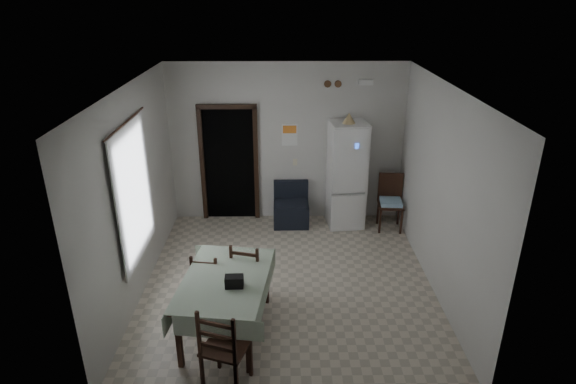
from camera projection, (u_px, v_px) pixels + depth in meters
The scene contains 25 objects.
ground at pixel (288, 282), 7.16m from camera, with size 4.50×4.50×0.00m, color #BAAE98.
ceiling at pixel (288, 87), 6.02m from camera, with size 4.20×4.50×0.02m, color white, non-canonical shape.
wall_back at pixel (287, 144), 8.66m from camera, with size 4.20×0.02×2.90m, color beige, non-canonical shape.
wall_front at pixel (292, 287), 4.52m from camera, with size 4.20×0.02×2.90m, color beige, non-canonical shape.
wall_left at pixel (135, 194), 6.57m from camera, with size 0.02×4.50×2.90m, color beige, non-canonical shape.
wall_right at pixel (441, 192), 6.61m from camera, with size 0.02×4.50×2.90m, color beige, non-canonical shape.
doorway at pixel (231, 161), 8.99m from camera, with size 1.06×0.52×2.22m.
window_recess at pixel (126, 193), 6.34m from camera, with size 0.10×1.20×1.60m, color silver.
curtain at pixel (134, 193), 6.34m from camera, with size 0.02×1.45×1.85m, color silver.
curtain_rod at pixel (126, 123), 5.97m from camera, with size 0.02×0.02×1.60m, color black.
calendar at pixel (290, 135), 8.58m from camera, with size 0.28×0.02×0.40m, color white.
calendar_image at pixel (290, 129), 8.54m from camera, with size 0.24×0.01×0.14m, color orange.
light_switch at pixel (295, 162), 8.79m from camera, with size 0.08×0.02×0.12m, color beige.
vent_left at pixel (328, 84), 8.23m from camera, with size 0.12×0.12×0.03m, color brown.
vent_right at pixel (338, 84), 8.23m from camera, with size 0.12×0.12×0.03m, color brown.
emergency_light at pixel (366, 82), 8.20m from camera, with size 0.25×0.07×0.09m, color white.
fridge at pixel (346, 175), 8.57m from camera, with size 0.62×0.62×1.92m, color white, non-canonical shape.
tan_cone at pixel (349, 118), 8.11m from camera, with size 0.22×0.22×0.18m, color tan.
navy_seat at pixel (291, 205), 8.78m from camera, with size 0.64×0.62×0.77m, color black, non-canonical shape.
corner_chair at pixel (391, 203), 8.56m from camera, with size 0.44×0.44×1.00m, color black, non-canonical shape.
dining_table at pixel (227, 305), 5.99m from camera, with size 1.01×1.53×0.80m, color #9BAD94, non-canonical shape.
black_bag at pixel (234, 281), 5.64m from camera, with size 0.22×0.13×0.14m, color black.
dining_chair_far_left at pixel (209, 280), 6.45m from camera, with size 0.37×0.37×0.87m, color black, non-canonical shape.
dining_chair_far_right at pixel (249, 272), 6.51m from camera, with size 0.42×0.42×0.98m, color black, non-canonical shape.
dining_chair_near_head at pixel (226, 345), 5.12m from camera, with size 0.46×0.46×1.07m, color black, non-canonical shape.
Camera 1 is at (-0.08, -6.05, 4.05)m, focal length 30.00 mm.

